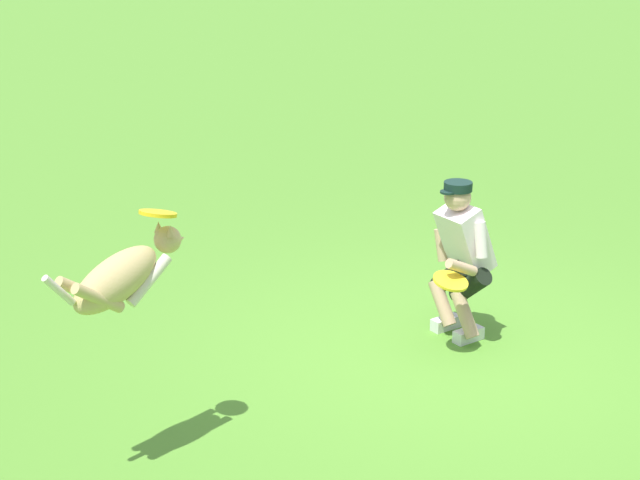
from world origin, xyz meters
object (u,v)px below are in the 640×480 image
person (461,254)px  frisbee_flying (158,213)px  frisbee_held (451,281)px  dog (122,276)px

person → frisbee_flying: frisbee_flying is taller
person → frisbee_held: 0.40m
frisbee_flying → frisbee_held: size_ratio=0.86×
person → dog: size_ratio=1.26×
frisbee_flying → person: bearing=-177.2°
person → dog: 3.02m
frisbee_held → frisbee_flying: bearing=-2.3°
person → frisbee_held: person is taller
frisbee_flying → frisbee_held: frisbee_flying is taller
dog → frisbee_flying: size_ratio=4.41×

